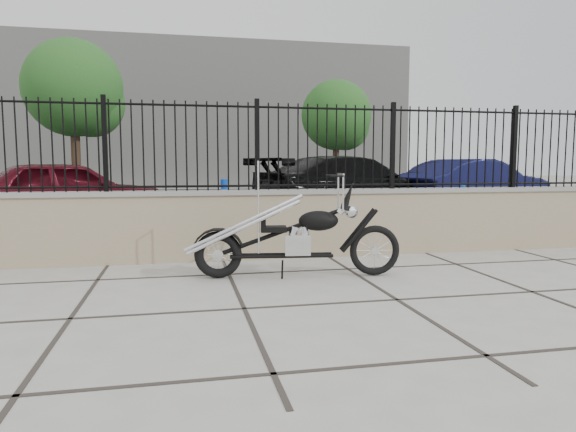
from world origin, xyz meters
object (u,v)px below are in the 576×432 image
(car_red, at_px, (69,192))
(car_black, at_px, (351,186))
(chopper_motorcycle, at_px, (293,219))
(car_blue, at_px, (474,186))

(car_red, bearing_deg, car_black, -106.89)
(chopper_motorcycle, xyz_separation_m, car_black, (2.93, 6.47, 0.06))
(car_red, distance_m, car_blue, 10.01)
(chopper_motorcycle, distance_m, car_blue, 9.14)
(chopper_motorcycle, distance_m, car_red, 6.92)
(chopper_motorcycle, relative_size, car_black, 0.44)
(chopper_motorcycle, xyz_separation_m, car_blue, (6.38, 6.54, 0.03))
(chopper_motorcycle, relative_size, car_red, 0.55)
(chopper_motorcycle, relative_size, car_blue, 0.53)
(car_blue, bearing_deg, car_black, 75.45)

